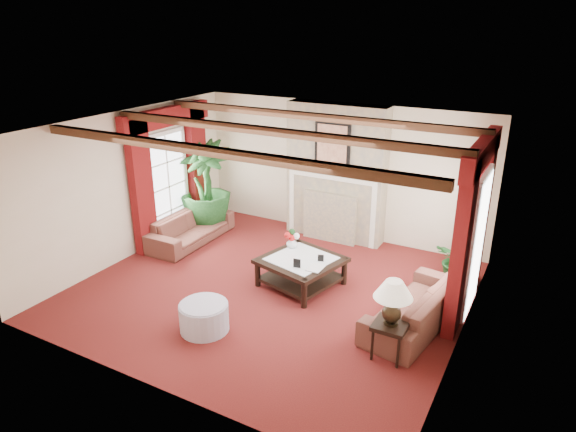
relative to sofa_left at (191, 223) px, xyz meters
The scene contains 23 objects.
floor 2.61m from the sofa_left, 21.43° to the right, with size 6.00×6.00×0.00m, color #3E0B0F.
ceiling 3.47m from the sofa_left, 21.43° to the right, with size 6.00×6.00×0.00m, color white.
back_wall 3.16m from the sofa_left, 36.91° to the left, with size 6.00×0.02×2.70m, color beige.
left_wall 1.48m from the sofa_left, 122.25° to the right, with size 0.02×5.50×2.70m, color beige.
right_wall 5.57m from the sofa_left, ahead, with size 0.02×5.50×2.70m, color beige.
ceiling_beams 3.43m from the sofa_left, 21.43° to the right, with size 6.00×3.00×0.12m, color #391F12, non-canonical shape.
fireplace 3.71m from the sofa_left, 33.74° to the left, with size 2.00×0.52×2.70m, color tan, non-canonical shape.
french_door_left 1.84m from the sofa_left, behind, with size 0.10×1.10×2.16m, color white, non-canonical shape.
french_door_right 5.65m from the sofa_left, ahead, with size 0.10×1.10×2.16m, color white, non-canonical shape.
curtains_left 2.21m from the sofa_left, behind, with size 0.20×2.40×2.55m, color #550B0B, non-canonical shape.
curtains_right 5.69m from the sofa_left, ahead, with size 0.20×2.40×2.55m, color #550B0B, non-canonical shape.
sofa_left is the anchor object (origin of this frame).
sofa_right 4.82m from the sofa_left, ahead, with size 0.91×2.12×0.80m, color #3C1017.
potted_palm 0.72m from the sofa_left, 100.09° to the left, with size 1.39×2.04×1.05m, color black.
small_plant 5.11m from the sofa_left, ahead, with size 0.85×0.92×0.65m, color black.
coffee_table 2.82m from the sofa_left, 11.46° to the right, with size 1.17×1.17×0.48m, color black, non-canonical shape.
side_table 4.99m from the sofa_left, 20.56° to the right, with size 0.43×0.43×0.51m, color black, non-canonical shape.
ottoman 3.24m from the sofa_left, 48.22° to the right, with size 0.70×0.70×0.41m, color #A29EB3.
table_lamp 5.01m from the sofa_left, 20.56° to the right, with size 0.50×0.50×0.64m, color black, non-canonical shape.
flower_vase 2.43m from the sofa_left, ahead, with size 0.25×0.26×0.19m, color silver.
book 3.12m from the sofa_left, 14.46° to the right, with size 0.22×0.03×0.31m, color black.
photo_frame_a 2.99m from the sofa_left, 17.36° to the right, with size 0.12×0.02×0.16m, color black, non-canonical shape.
photo_frame_b 3.13m from the sofa_left, ahead, with size 0.10×0.02×0.13m, color black, non-canonical shape.
Camera 1 is at (3.82, -6.43, 4.19)m, focal length 32.00 mm.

